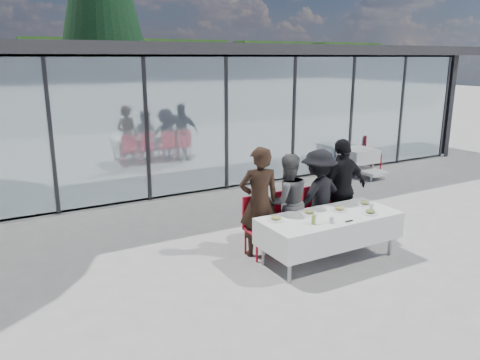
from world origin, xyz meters
name	(u,v)px	position (x,y,z in m)	size (l,w,h in m)	color
ground	(286,258)	(0.00, 0.00, 0.00)	(90.00, 90.00, 0.00)	#A09D97
pavilion	(192,90)	(2.00, 8.16, 2.15)	(14.80, 8.80, 3.44)	gray
treeline	(8,73)	(-2.00, 28.00, 2.20)	(62.50, 2.00, 4.40)	#193A12
dining_table	(329,228)	(0.55, -0.38, 0.54)	(2.26, 0.96, 0.75)	silver
diner_a	(259,202)	(-0.31, 0.33, 0.90)	(0.66, 0.66, 1.81)	#301F15
diner_chair_a	(258,223)	(-0.31, 0.37, 0.54)	(0.44, 0.44, 0.97)	red
diner_b	(287,202)	(0.23, 0.33, 0.82)	(0.79, 0.79, 1.63)	#555555
diner_chair_b	(285,218)	(0.23, 0.37, 0.54)	(0.44, 0.44, 0.97)	red
diner_c	(318,196)	(0.88, 0.33, 0.82)	(1.06, 1.06, 1.64)	black
diner_chair_c	(316,211)	(0.88, 0.37, 0.54)	(0.44, 0.44, 0.97)	red
diner_d	(342,188)	(1.41, 0.33, 0.89)	(1.04, 1.04, 1.78)	black
diner_chair_d	(339,207)	(1.41, 0.37, 0.54)	(0.44, 0.44, 0.97)	red
plate_a	(276,219)	(-0.32, -0.16, 0.78)	(0.27, 0.27, 0.07)	white
plate_b	(309,212)	(0.30, -0.17, 0.78)	(0.27, 0.27, 0.07)	white
plate_c	(340,209)	(0.84, -0.27, 0.78)	(0.27, 0.27, 0.07)	white
plate_d	(365,203)	(1.40, -0.25, 0.78)	(0.27, 0.27, 0.07)	white
plate_extra	(370,212)	(1.15, -0.63, 0.78)	(0.27, 0.27, 0.07)	white
juice_bottle	(314,219)	(0.07, -0.58, 0.82)	(0.06, 0.06, 0.15)	#86AC47
drinking_glasses	(352,213)	(0.83, -0.58, 0.80)	(1.06, 0.26, 0.10)	silver
folded_eyeglasses	(349,221)	(0.61, -0.75, 0.76)	(0.14, 0.03, 0.01)	black
spare_table_right	(357,155)	(4.84, 3.59, 0.55)	(0.86, 0.86, 0.74)	silver
spare_chair_a	(369,150)	(5.69, 4.00, 0.54)	(0.62, 0.62, 0.97)	red
spare_chair_b	(338,151)	(4.80, 4.34, 0.54)	(0.62, 0.62, 0.97)	red
lounger	(359,166)	(4.92, 3.56, 0.26)	(0.60, 1.33, 0.72)	silver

